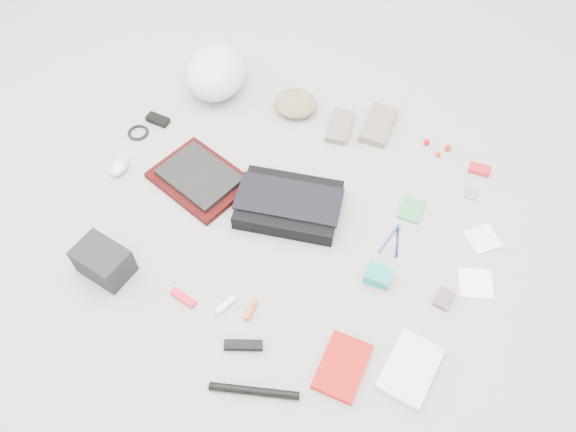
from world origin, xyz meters
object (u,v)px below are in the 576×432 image
(accordion_wallet, at_px, (378,276))
(camera_bag, at_px, (104,261))
(messenger_bag, at_px, (289,205))
(bike_helmet, at_px, (216,72))
(laptop, at_px, (199,176))
(book_red, at_px, (342,366))

(accordion_wallet, bearing_deg, camera_bag, -161.15)
(messenger_bag, xyz_separation_m, accordion_wallet, (0.40, -0.18, -0.01))
(messenger_bag, height_order, bike_helmet, bike_helmet)
(bike_helmet, relative_size, camera_bag, 1.78)
(bike_helmet, bearing_deg, accordion_wallet, -49.28)
(camera_bag, height_order, accordion_wallet, camera_bag)
(laptop, distance_m, accordion_wallet, 0.81)
(bike_helmet, bearing_deg, camera_bag, -100.90)
(laptop, height_order, book_red, laptop)
(camera_bag, xyz_separation_m, book_red, (0.90, -0.06, -0.05))
(laptop, distance_m, book_red, 0.94)
(laptop, relative_size, bike_helmet, 0.90)
(laptop, relative_size, accordion_wallet, 3.31)
(messenger_bag, xyz_separation_m, camera_bag, (-0.53, -0.48, 0.03))
(bike_helmet, xyz_separation_m, camera_bag, (0.02, -1.02, -0.04))
(bike_helmet, distance_m, accordion_wallet, 1.19)
(camera_bag, distance_m, accordion_wallet, 0.97)
(bike_helmet, xyz_separation_m, book_red, (0.92, -1.08, -0.09))
(bike_helmet, height_order, accordion_wallet, bike_helmet)
(messenger_bag, bearing_deg, camera_bag, -144.94)
(messenger_bag, height_order, accordion_wallet, messenger_bag)
(bike_helmet, distance_m, camera_bag, 1.02)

